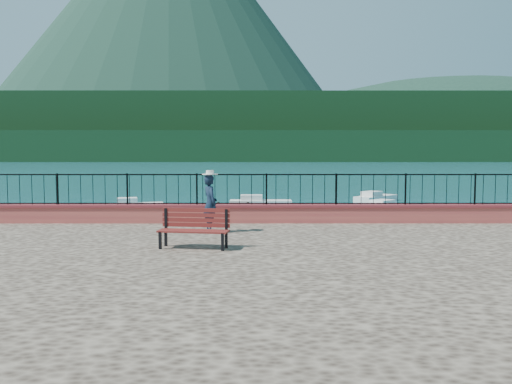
{
  "coord_description": "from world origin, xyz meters",
  "views": [
    {
      "loc": [
        -0.65,
        -12.01,
        3.31
      ],
      "look_at": [
        -0.63,
        2.0,
        2.3
      ],
      "focal_mm": 35.0,
      "sensor_mm": 36.0,
      "label": 1
    }
  ],
  "objects_px": {
    "person": "(210,204)",
    "boat_1": "(398,225)",
    "boat_4": "(261,201)",
    "boat_5": "(376,196)",
    "park_bench": "(194,236)",
    "boat_3": "(136,204)",
    "boat_0": "(79,226)",
    "boat_2": "(388,206)"
  },
  "relations": [
    {
      "from": "person",
      "to": "boat_5",
      "type": "height_order",
      "value": "person"
    },
    {
      "from": "boat_3",
      "to": "boat_2",
      "type": "bearing_deg",
      "value": -20.39
    },
    {
      "from": "boat_0",
      "to": "boat_1",
      "type": "relative_size",
      "value": 0.96
    },
    {
      "from": "person",
      "to": "boat_0",
      "type": "bearing_deg",
      "value": 16.41
    },
    {
      "from": "boat_3",
      "to": "boat_5",
      "type": "relative_size",
      "value": 0.83
    },
    {
      "from": "boat_1",
      "to": "boat_5",
      "type": "bearing_deg",
      "value": 104.92
    },
    {
      "from": "boat_0",
      "to": "boat_4",
      "type": "distance_m",
      "value": 14.17
    },
    {
      "from": "person",
      "to": "boat_3",
      "type": "xyz_separation_m",
      "value": [
        -6.11,
        16.77,
        -1.6
      ]
    },
    {
      "from": "boat_1",
      "to": "boat_3",
      "type": "distance_m",
      "value": 16.42
    },
    {
      "from": "park_bench",
      "to": "boat_4",
      "type": "height_order",
      "value": "park_bench"
    },
    {
      "from": "boat_4",
      "to": "boat_5",
      "type": "distance_m",
      "value": 9.33
    },
    {
      "from": "boat_2",
      "to": "boat_5",
      "type": "relative_size",
      "value": 0.87
    },
    {
      "from": "park_bench",
      "to": "boat_2",
      "type": "distance_m",
      "value": 20.22
    },
    {
      "from": "boat_0",
      "to": "boat_3",
      "type": "height_order",
      "value": "same"
    },
    {
      "from": "park_bench",
      "to": "boat_5",
      "type": "height_order",
      "value": "park_bench"
    },
    {
      "from": "person",
      "to": "boat_5",
      "type": "relative_size",
      "value": 0.39
    },
    {
      "from": "boat_1",
      "to": "boat_4",
      "type": "bearing_deg",
      "value": 141.57
    },
    {
      "from": "boat_0",
      "to": "boat_2",
      "type": "bearing_deg",
      "value": 17.4
    },
    {
      "from": "person",
      "to": "boat_5",
      "type": "bearing_deg",
      "value": -48.8
    },
    {
      "from": "boat_3",
      "to": "boat_4",
      "type": "relative_size",
      "value": 0.83
    },
    {
      "from": "park_bench",
      "to": "boat_4",
      "type": "relative_size",
      "value": 0.41
    },
    {
      "from": "person",
      "to": "boat_1",
      "type": "bearing_deg",
      "value": -69.74
    },
    {
      "from": "boat_5",
      "to": "boat_1",
      "type": "bearing_deg",
      "value": -145.85
    },
    {
      "from": "person",
      "to": "boat_0",
      "type": "height_order",
      "value": "person"
    },
    {
      "from": "boat_0",
      "to": "boat_1",
      "type": "xyz_separation_m",
      "value": [
        13.52,
        0.29,
        0.0
      ]
    },
    {
      "from": "boat_0",
      "to": "boat_5",
      "type": "relative_size",
      "value": 0.93
    },
    {
      "from": "person",
      "to": "boat_1",
      "type": "relative_size",
      "value": 0.41
    },
    {
      "from": "boat_2",
      "to": "boat_3",
      "type": "distance_m",
      "value": 15.24
    },
    {
      "from": "boat_1",
      "to": "boat_5",
      "type": "relative_size",
      "value": 0.97
    },
    {
      "from": "boat_1",
      "to": "boat_3",
      "type": "relative_size",
      "value": 1.17
    },
    {
      "from": "boat_4",
      "to": "boat_3",
      "type": "bearing_deg",
      "value": -164.39
    },
    {
      "from": "person",
      "to": "boat_3",
      "type": "relative_size",
      "value": 0.48
    },
    {
      "from": "boat_1",
      "to": "boat_5",
      "type": "distance_m",
      "value": 15.62
    },
    {
      "from": "boat_4",
      "to": "boat_5",
      "type": "height_order",
      "value": "same"
    },
    {
      "from": "person",
      "to": "boat_3",
      "type": "distance_m",
      "value": 17.92
    },
    {
      "from": "boat_1",
      "to": "boat_2",
      "type": "xyz_separation_m",
      "value": [
        1.74,
        8.2,
        0.0
      ]
    },
    {
      "from": "person",
      "to": "boat_4",
      "type": "relative_size",
      "value": 0.4
    },
    {
      "from": "person",
      "to": "boat_1",
      "type": "distance_m",
      "value": 10.5
    },
    {
      "from": "park_bench",
      "to": "boat_0",
      "type": "xyz_separation_m",
      "value": [
        -6.03,
        9.47,
        -1.08
      ]
    },
    {
      "from": "person",
      "to": "boat_0",
      "type": "relative_size",
      "value": 0.42
    },
    {
      "from": "boat_4",
      "to": "person",
      "type": "bearing_deg",
      "value": -94.73
    },
    {
      "from": "park_bench",
      "to": "boat_4",
      "type": "xyz_separation_m",
      "value": [
        1.76,
        21.31,
        -1.08
      ]
    }
  ]
}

